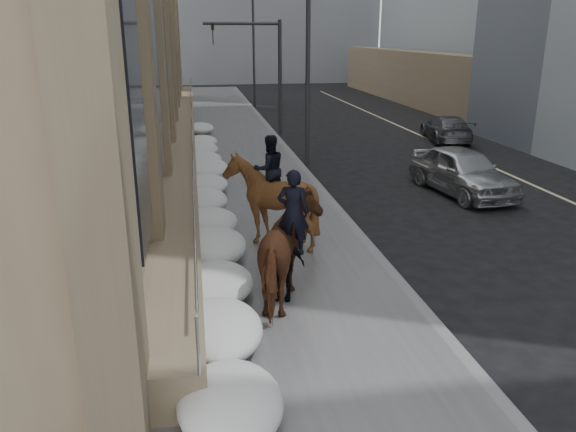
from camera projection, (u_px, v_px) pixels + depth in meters
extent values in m
plane|color=black|center=(301.00, 345.00, 10.05)|extent=(140.00, 140.00, 0.00)
cube|color=#505052|center=(247.00, 193.00, 19.41)|extent=(5.00, 80.00, 0.12)
cube|color=slate|center=(321.00, 190.00, 19.82)|extent=(0.24, 80.00, 0.12)
cube|color=#BFB78C|center=(526.00, 182.00, 21.07)|extent=(0.15, 70.00, 0.01)
cube|color=#77664C|center=(184.00, 135.00, 28.31)|extent=(1.10, 44.00, 0.90)
cylinder|color=silver|center=(192.00, 116.00, 28.10)|extent=(0.06, 42.00, 0.06)
cube|color=black|center=(164.00, 71.00, 20.57)|extent=(0.20, 2.20, 4.50)
cylinder|color=#2D2D30|center=(308.00, 68.00, 22.39)|extent=(0.18, 0.18, 8.00)
cylinder|color=#2D2D30|center=(254.00, 52.00, 41.14)|extent=(0.18, 0.18, 8.00)
cylinder|color=#2D2D30|center=(280.00, 78.00, 30.22)|extent=(0.20, 0.20, 6.00)
cylinder|color=#2D2D30|center=(242.00, 24.00, 29.03)|extent=(4.00, 0.16, 0.16)
imported|color=black|center=(213.00, 34.00, 28.95)|extent=(0.18, 0.22, 1.10)
ellipsoid|color=white|center=(219.00, 329.00, 9.68)|extent=(1.50, 2.10, 0.68)
ellipsoid|color=white|center=(213.00, 246.00, 13.43)|extent=(1.60, 2.20, 0.72)
ellipsoid|color=white|center=(205.00, 201.00, 17.18)|extent=(1.40, 2.00, 0.64)
ellipsoid|color=white|center=(206.00, 169.00, 20.93)|extent=(1.70, 2.30, 0.76)
ellipsoid|color=white|center=(201.00, 149.00, 24.68)|extent=(1.50, 2.10, 0.66)
imported|color=#422313|center=(290.00, 253.00, 11.10)|extent=(1.80, 2.74, 2.13)
imported|color=black|center=(289.00, 212.00, 10.99)|extent=(0.72, 0.57, 1.72)
imported|color=#4F2F16|center=(270.00, 201.00, 14.22)|extent=(2.32, 2.50, 2.33)
imported|color=black|center=(269.00, 169.00, 14.12)|extent=(0.97, 0.83, 1.72)
imported|color=black|center=(282.00, 263.00, 11.33)|extent=(0.99, 0.64, 1.56)
imported|color=#AFB3B8|center=(462.00, 171.00, 19.32)|extent=(2.48, 4.95, 1.62)
imported|color=#54565B|center=(446.00, 128.00, 28.87)|extent=(2.58, 4.80, 1.32)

